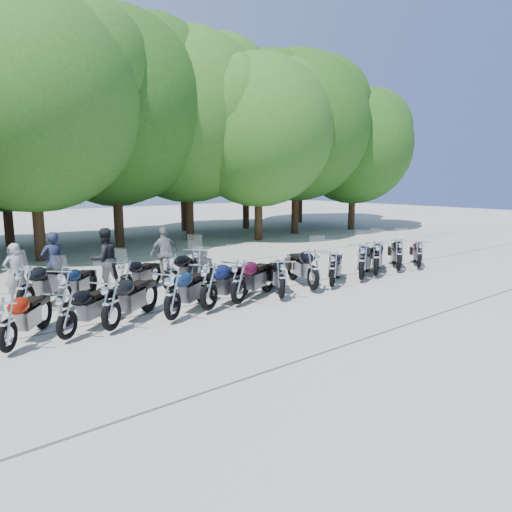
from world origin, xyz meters
TOP-DOWN VIEW (x-y plane):
  - ground at (0.00, 0.00)m, footprint 90.00×90.00m
  - tree_3 at (-3.57, 11.24)m, footprint 8.70×8.70m
  - tree_4 at (0.54, 13.09)m, footprint 9.13×9.13m
  - tree_5 at (4.61, 13.20)m, footprint 9.04×9.04m
  - tree_6 at (7.55, 10.82)m, footprint 8.00×8.00m
  - tree_7 at (11.20, 11.78)m, footprint 8.79×8.79m
  - tree_8 at (15.83, 11.20)m, footprint 7.53×7.53m
  - tree_11 at (-3.76, 16.43)m, footprint 7.56×7.56m
  - tree_12 at (1.80, 16.47)m, footprint 7.88×7.88m
  - tree_13 at (6.69, 17.47)m, footprint 8.31×8.31m
  - tree_14 at (10.68, 16.09)m, footprint 8.02×8.02m
  - tree_15 at (16.61, 17.02)m, footprint 9.67×9.67m
  - motorcycle_0 at (-6.68, 0.62)m, footprint 1.84×2.19m
  - motorcycle_1 at (-5.59, 0.66)m, footprint 2.11×1.83m
  - motorcycle_2 at (-4.67, 0.62)m, footprint 2.34×2.04m
  - motorcycle_3 at (-3.29, 0.46)m, footprint 2.45×2.01m
  - motorcycle_4 at (-2.21, 0.59)m, footprint 2.63×1.82m
  - motorcycle_5 at (-1.28, 0.62)m, footprint 2.58×1.74m
  - motorcycle_6 at (-0.01, 0.37)m, footprint 1.88×2.34m
  - motorcycle_7 at (1.34, 0.48)m, footprint 1.76×2.66m
  - motorcycle_8 at (2.11, 0.42)m, footprint 2.29×1.92m
  - motorcycle_9 at (3.55, 0.46)m, footprint 2.57×2.03m
  - motorcycle_10 at (4.48, 0.60)m, footprint 2.51×2.08m
  - motorcycle_11 at (5.84, 0.65)m, footprint 2.33×2.11m
  - motorcycle_12 at (6.86, 0.49)m, footprint 2.16×1.85m
  - motorcycle_13 at (-5.82, 3.21)m, footprint 2.21×2.35m
  - motorcycle_14 at (-4.92, 3.14)m, footprint 1.92×2.04m
  - motorcycle_15 at (-3.20, 3.36)m, footprint 2.12×1.71m
  - motorcycle_16 at (-1.96, 3.06)m, footprint 2.44×1.51m
  - motorcycle_17 at (-0.94, 3.30)m, footprint 2.12×2.37m
  - rider_0 at (-5.76, 4.60)m, footprint 0.67×0.52m
  - rider_1 at (-3.30, 4.69)m, footprint 1.00×0.83m
  - rider_2 at (-1.25, 4.78)m, footprint 1.04×0.44m
  - rider_3 at (-4.70, 4.95)m, footprint 0.74×0.55m

SIDE VIEW (x-z plane):
  - ground at x=0.00m, z-range 0.00..0.00m
  - motorcycle_15 at x=-3.20m, z-range 0.00..1.20m
  - motorcycle_14 at x=-4.92m, z-range 0.00..1.21m
  - motorcycle_1 at x=-5.59m, z-range 0.00..1.22m
  - motorcycle_12 at x=6.86m, z-range 0.00..1.24m
  - motorcycle_0 at x=-6.68m, z-range 0.00..1.25m
  - motorcycle_8 at x=2.11m, z-range 0.00..1.31m
  - motorcycle_6 at x=-0.01m, z-range 0.00..1.32m
  - motorcycle_16 at x=-1.96m, z-range 0.00..1.32m
  - motorcycle_2 at x=-4.67m, z-range 0.00..1.35m
  - motorcycle_11 at x=5.84m, z-range 0.00..1.37m
  - motorcycle_17 at x=-0.94m, z-range 0.00..1.39m
  - motorcycle_3 at x=-3.29m, z-range 0.00..1.39m
  - motorcycle_13 at x=-5.82m, z-range 0.00..1.40m
  - motorcycle_5 at x=-1.28m, z-range 0.00..1.41m
  - motorcycle_10 at x=4.48m, z-range 0.00..1.43m
  - motorcycle_4 at x=-2.21m, z-range 0.00..1.44m
  - motorcycle_9 at x=3.55m, z-range 0.00..1.45m
  - motorcycle_7 at x=1.34m, z-range 0.00..1.45m
  - rider_0 at x=-5.76m, z-range 0.00..1.64m
  - rider_2 at x=-1.25m, z-range 0.00..1.77m
  - rider_3 at x=-4.70m, z-range 0.00..1.84m
  - rider_1 at x=-3.30m, z-range 0.00..1.87m
  - tree_8 at x=15.83m, z-range 0.85..10.10m
  - tree_11 at x=-3.76m, z-range 0.85..10.14m
  - tree_12 at x=1.80m, z-range 0.89..10.56m
  - tree_6 at x=7.55m, z-range 0.90..10.72m
  - tree_14 at x=10.68m, z-range 0.91..10.75m
  - tree_13 at x=6.69m, z-range 0.94..11.14m
  - tree_3 at x=-3.57m, z-range 0.98..11.66m
  - tree_7 at x=11.20m, z-range 0.99..11.79m
  - tree_5 at x=4.61m, z-range 1.02..12.12m
  - tree_4 at x=0.54m, z-range 1.03..12.24m
  - tree_15 at x=16.61m, z-range 1.09..12.96m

